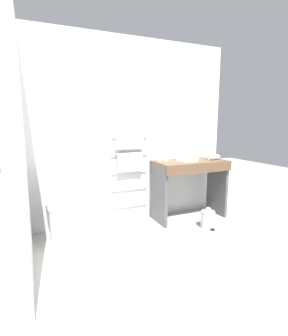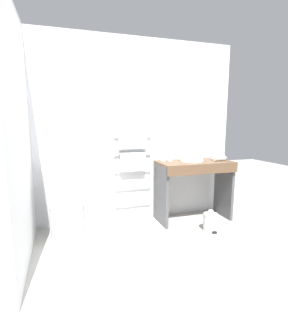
% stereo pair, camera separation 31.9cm
% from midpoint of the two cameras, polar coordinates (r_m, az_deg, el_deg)
% --- Properties ---
extents(ground_plane, '(12.00, 12.00, 0.00)m').
position_cam_midpoint_polar(ground_plane, '(2.79, 4.04, -19.75)').
color(ground_plane, '#B2AFA8').
extents(wall_back, '(2.92, 0.12, 2.50)m').
position_cam_midpoint_polar(wall_back, '(3.69, -5.63, 7.77)').
color(wall_back, silver).
rests_on(wall_back, ground_plane).
extents(wall_side, '(0.12, 1.94, 2.50)m').
position_cam_midpoint_polar(wall_side, '(2.81, -29.04, 5.96)').
color(wall_side, silver).
rests_on(wall_side, ground_plane).
extents(toilet, '(0.42, 0.56, 0.80)m').
position_cam_midpoint_polar(toilet, '(3.28, -19.41, -9.22)').
color(toilet, white).
rests_on(toilet, ground_plane).
extents(towel_radiator, '(0.57, 0.06, 1.26)m').
position_cam_midpoint_polar(towel_radiator, '(3.60, -5.68, 1.83)').
color(towel_radiator, white).
rests_on(towel_radiator, ground_plane).
extents(vanity_counter, '(1.03, 0.52, 0.85)m').
position_cam_midpoint_polar(vanity_counter, '(3.77, 7.65, -2.43)').
color(vanity_counter, brown).
rests_on(vanity_counter, ground_plane).
extents(sink_basin, '(0.33, 0.33, 0.08)m').
position_cam_midpoint_polar(sink_basin, '(3.74, 7.01, 2.23)').
color(sink_basin, white).
rests_on(sink_basin, vanity_counter).
extents(faucet, '(0.02, 0.10, 0.13)m').
position_cam_midpoint_polar(faucet, '(3.89, 5.69, 3.18)').
color(faucet, silver).
rests_on(faucet, vanity_counter).
extents(cup_near_wall, '(0.08, 0.08, 0.08)m').
position_cam_midpoint_polar(cup_near_wall, '(3.68, 0.99, 2.19)').
color(cup_near_wall, white).
rests_on(cup_near_wall, vanity_counter).
extents(cup_near_edge, '(0.08, 0.08, 0.08)m').
position_cam_midpoint_polar(cup_near_edge, '(3.70, 2.35, 2.16)').
color(cup_near_edge, white).
rests_on(cup_near_edge, vanity_counter).
extents(hair_dryer, '(0.22, 0.18, 0.08)m').
position_cam_midpoint_polar(hair_dryer, '(3.89, 12.59, 2.33)').
color(hair_dryer, white).
rests_on(hair_dryer, vanity_counter).
extents(trash_bin, '(0.18, 0.22, 0.29)m').
position_cam_midpoint_polar(trash_bin, '(3.59, 11.25, -10.86)').
color(trash_bin, '#B7B7BC').
rests_on(trash_bin, ground_plane).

